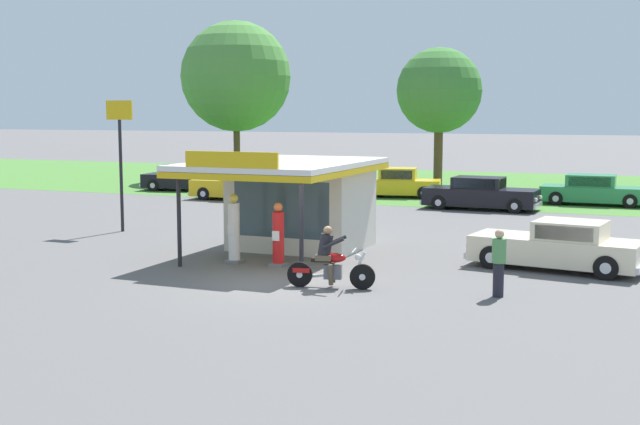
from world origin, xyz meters
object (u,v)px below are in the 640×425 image
Objects in this scene: gas_pump_nearside at (234,231)px; parked_car_second_row_spare at (593,191)px; parked_car_back_row_centre_left at (184,179)px; bystander_admiring_sedan at (499,261)px; featured_classic_sedan at (558,247)px; parked_car_back_row_centre at (394,184)px; parked_car_back_row_left at (244,185)px; gas_pump_offside at (278,238)px; motorcycle_with_rider at (329,262)px; parked_car_back_row_far_right at (480,194)px; roadside_pole_sign at (120,143)px.

gas_pump_nearside is 21.85m from parked_car_second_row_spare.
parked_car_back_row_centre_left is 3.10× the size of bystander_admiring_sedan.
parked_car_back_row_centre reaches higher than featured_classic_sedan.
parked_car_back_row_left reaches higher than parked_car_back_row_centre_left.
gas_pump_offside is 3.27m from motorcycle_with_rider.
gas_pump_nearside is 16.63m from parked_car_back_row_far_right.
gas_pump_offside reaches higher than featured_classic_sedan.
motorcycle_with_rider is 0.42× the size of parked_car_back_row_far_right.
gas_pump_nearside is 1.11× the size of gas_pump_offside.
parked_car_back_row_centre is (12.04, 1.04, 0.02)m from parked_car_back_row_centre_left.
parked_car_back_row_centre is (-10.17, 17.43, 0.04)m from featured_classic_sedan.
parked_car_back_row_far_right is at bearing 47.53° from roadside_pole_sign.
parked_car_second_row_spare is at bearing 90.79° from featured_classic_sedan.
gas_pump_nearside is 0.38× the size of parked_car_back_row_left.
roadside_pole_sign is at bearing -134.45° from parked_car_second_row_spare.
parked_car_second_row_spare is at bearing 14.64° from parked_car_back_row_left.
roadside_pole_sign reaches higher than gas_pump_offside.
featured_classic_sedan is 27.60m from parked_car_back_row_centre_left.
roadside_pole_sign reaches higher than gas_pump_nearside.
motorcycle_with_rider is at bearing -41.77° from gas_pump_offside.
gas_pump_nearside reaches higher than parked_car_back_row_left.
gas_pump_nearside is 0.40× the size of parked_car_second_row_spare.
parked_car_second_row_spare is 9.93m from parked_car_back_row_centre.
parked_car_back_row_left is (-11.73, 17.91, 0.08)m from motorcycle_with_rider.
gas_pump_offside reaches higher than motorcycle_with_rider.
gas_pump_nearside is at bearing -54.87° from parked_car_back_row_centre_left.
parked_car_back_row_centre is 16.98m from roadside_pole_sign.
featured_classic_sedan is (5.04, 4.71, -0.01)m from motorcycle_with_rider.
parked_car_back_row_far_right is 0.99× the size of parked_car_back_row_centre.
roadside_pole_sign is at bearing -85.33° from parked_car_back_row_left.
parked_car_back_row_centre_left is 16.29m from roadside_pole_sign.
parked_car_second_row_spare is at bearing 77.81° from motorcycle_with_rider.
parked_car_back_row_centre reaches higher than parked_car_back_row_centre_left.
parked_car_back_row_centre_left is 29.54m from bystander_admiring_sedan.
parked_car_back_row_centre is at bearing 93.63° from gas_pump_nearside.
motorcycle_with_rider is 1.35× the size of bystander_admiring_sedan.
bystander_admiring_sedan is (15.84, -17.31, 0.13)m from parked_car_back_row_left.
roadside_pole_sign reaches higher than parked_car_back_row_far_right.
bystander_admiring_sedan reaches higher than featured_classic_sedan.
parked_car_back_row_left is 1.01× the size of parked_car_back_row_centre.
motorcycle_with_rider is (2.43, -2.17, -0.18)m from gas_pump_offside.
bystander_admiring_sedan is (6.55, -1.57, 0.03)m from gas_pump_offside.
parked_car_back_row_left is 1.06× the size of parked_car_back_row_centre_left.
parked_car_back_row_centre_left is at bearing 125.13° from gas_pump_nearside.
parked_car_back_row_far_right is at bearing 89.46° from motorcycle_with_rider.
parked_car_second_row_spare is 17.09m from parked_car_back_row_left.
motorcycle_with_rider is 6.90m from featured_classic_sedan.
parked_car_back_row_left reaches higher than parked_car_second_row_spare.
gas_pump_offside is at bearing -161.29° from featured_classic_sedan.
parked_car_back_row_far_right is 1.04× the size of parked_car_back_row_centre_left.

